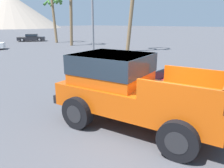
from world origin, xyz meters
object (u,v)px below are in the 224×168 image
(orange_pickup_truck, at_px, (129,86))
(parked_car_dark, at_px, (32,37))
(red_convertible_car, at_px, (173,86))
(palm_tree_leaning, at_px, (54,7))

(orange_pickup_truck, xyz_separation_m, parked_car_dark, (13.72, 28.74, -0.55))
(red_convertible_car, distance_m, parked_car_dark, 30.57)
(orange_pickup_truck, distance_m, red_convertible_car, 3.18)
(red_convertible_car, xyz_separation_m, parked_car_dark, (10.62, 28.67, 0.15))
(red_convertible_car, bearing_deg, palm_tree_leaning, 64.77)
(parked_car_dark, xyz_separation_m, palm_tree_leaning, (1.07, -4.95, 4.40))
(parked_car_dark, bearing_deg, palm_tree_leaning, -130.74)
(red_convertible_car, relative_size, palm_tree_leaning, 0.63)
(orange_pickup_truck, height_order, red_convertible_car, orange_pickup_truck)
(orange_pickup_truck, distance_m, parked_car_dark, 31.85)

